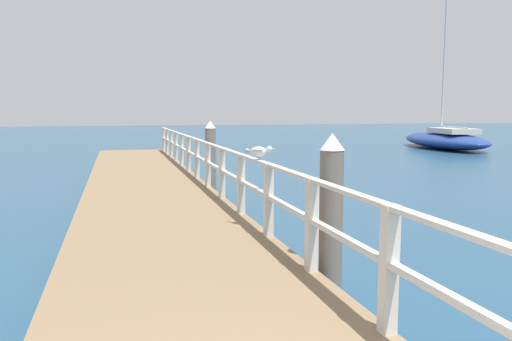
{
  "coord_description": "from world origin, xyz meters",
  "views": [
    {
      "loc": [
        -0.69,
        -1.01,
        2.2
      ],
      "look_at": [
        2.35,
        9.97,
        0.86
      ],
      "focal_mm": 35.45,
      "sensor_mm": 36.0,
      "label": 1
    }
  ],
  "objects_px": {
    "dock_piling_far": "(211,157)",
    "boat_1": "(445,140)",
    "dock_piling_near": "(331,214)",
    "seagull_foreground": "(259,151)"
  },
  "relations": [
    {
      "from": "seagull_foreground",
      "to": "boat_1",
      "type": "relative_size",
      "value": 0.04
    },
    {
      "from": "dock_piling_near",
      "to": "seagull_foreground",
      "type": "relative_size",
      "value": 5.18
    },
    {
      "from": "dock_piling_near",
      "to": "boat_1",
      "type": "xyz_separation_m",
      "value": [
        16.32,
        20.39,
        -0.46
      ]
    },
    {
      "from": "dock_piling_near",
      "to": "seagull_foreground",
      "type": "bearing_deg",
      "value": 101.76
    },
    {
      "from": "dock_piling_near",
      "to": "dock_piling_far",
      "type": "distance_m",
      "value": 7.93
    },
    {
      "from": "dock_piling_far",
      "to": "seagull_foreground",
      "type": "bearing_deg",
      "value": -93.49
    },
    {
      "from": "boat_1",
      "to": "seagull_foreground",
      "type": "bearing_deg",
      "value": -122.38
    },
    {
      "from": "dock_piling_near",
      "to": "boat_1",
      "type": "distance_m",
      "value": 26.12
    },
    {
      "from": "dock_piling_near",
      "to": "seagull_foreground",
      "type": "xyz_separation_m",
      "value": [
        -0.37,
        1.8,
        0.63
      ]
    },
    {
      "from": "dock_piling_far",
      "to": "boat_1",
      "type": "distance_m",
      "value": 20.54
    }
  ]
}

